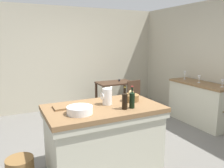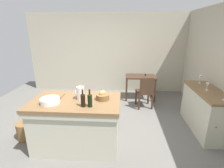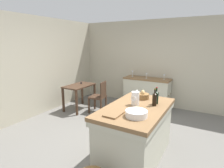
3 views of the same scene
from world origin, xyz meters
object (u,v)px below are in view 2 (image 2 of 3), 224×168
at_px(side_cabinet, 205,110).
at_px(wooden_chair, 145,91).
at_px(wash_bowl, 50,101).
at_px(wine_glass_middle, 200,78).
at_px(pitcher, 80,93).
at_px(cutting_board, 53,96).
at_px(wine_bottle_dark, 90,100).
at_px(wine_glass_left, 207,85).
at_px(bread_basket, 103,96).
at_px(island_table, 77,121).
at_px(wine_bottle_amber, 83,100).
at_px(writing_desk, 140,80).
at_px(wicker_hamper, 26,130).

bearing_deg(side_cabinet, wooden_chair, 139.30).
bearing_deg(wash_bowl, wine_glass_middle, 24.59).
relative_size(pitcher, cutting_board, 0.75).
relative_size(side_cabinet, wine_bottle_dark, 4.76).
xyz_separation_m(cutting_board, wine_glass_left, (2.97, 0.56, 0.08)).
bearing_deg(bread_basket, island_table, -172.13).
height_order(bread_basket, wine_bottle_amber, wine_bottle_amber).
bearing_deg(wine_bottle_amber, side_cabinet, 21.73).
bearing_deg(writing_desk, wash_bowl, -124.74).
bearing_deg(side_cabinet, island_table, -164.61).
distance_m(wine_bottle_amber, wine_glass_left, 2.51).
bearing_deg(wicker_hamper, side_cabinet, 8.90).
bearing_deg(wine_bottle_amber, wine_glass_left, 22.31).
bearing_deg(wooden_chair, wine_bottle_amber, -122.54).
bearing_deg(wine_bottle_dark, cutting_board, 152.90).
distance_m(bread_basket, wicker_hamper, 1.74).
relative_size(wine_bottle_dark, wine_bottle_amber, 1.00).
relative_size(wine_bottle_amber, wicker_hamper, 0.86).
height_order(cutting_board, wine_bottle_amber, wine_bottle_amber).
relative_size(wine_glass_left, wicker_hamper, 0.46).
bearing_deg(side_cabinet, wine_glass_middle, 86.64).
bearing_deg(wash_bowl, writing_desk, 55.26).
bearing_deg(cutting_board, wash_bowl, -76.67).
bearing_deg(pitcher, side_cabinet, 14.67).
height_order(writing_desk, wine_glass_middle, wine_glass_middle).
height_order(wash_bowl, wine_glass_left, wine_glass_left).
bearing_deg(wooden_chair, cutting_board, -140.80).
distance_m(wash_bowl, wine_glass_middle, 3.25).
relative_size(side_cabinet, wine_glass_middle, 7.59).
bearing_deg(cutting_board, pitcher, -10.34).
bearing_deg(wine_glass_left, wash_bowl, -163.24).
xyz_separation_m(wooden_chair, wash_bowl, (-1.79, -1.83, 0.47)).
bearing_deg(bread_basket, wicker_hamper, 177.48).
bearing_deg(writing_desk, wine_glass_left, -53.88).
bearing_deg(wine_glass_left, wine_glass_middle, 83.28).
bearing_deg(wine_bottle_dark, writing_desk, 67.91).
bearing_deg(island_table, bread_basket, 7.87).
xyz_separation_m(cutting_board, wine_glass_middle, (3.03, 1.04, 0.10)).
bearing_deg(wicker_hamper, wine_bottle_dark, -14.81).
height_order(writing_desk, wine_bottle_dark, wine_bottle_dark).
bearing_deg(side_cabinet, pitcher, -165.33).
height_order(wooden_chair, wicker_hamper, wooden_chair).
distance_m(bread_basket, wine_glass_middle, 2.39).
height_order(wash_bowl, wine_glass_middle, wine_glass_middle).
bearing_deg(wine_glass_middle, island_table, -155.09).
bearing_deg(wooden_chair, island_table, -130.19).
height_order(island_table, wicker_hamper, island_table).
bearing_deg(wicker_hamper, wine_bottle_amber, -16.12).
relative_size(writing_desk, wine_glass_left, 5.77).
relative_size(pitcher, wash_bowl, 0.86).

